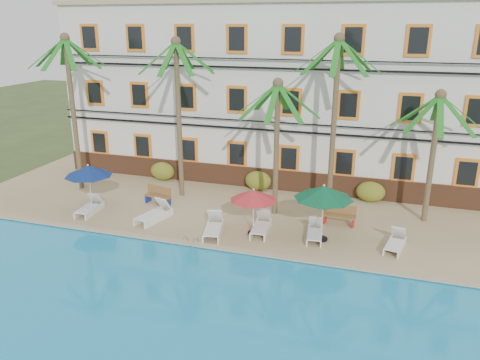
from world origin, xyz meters
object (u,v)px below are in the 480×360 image
(palm_d, at_px, (335,103))
(palm_e, at_px, (435,138))
(umbrella_blue, at_px, (88,171))
(lounger_b, at_px, (154,214))
(palm_c, at_px, (277,128))
(lounger_a, at_px, (90,207))
(lounger_c, at_px, (214,227))
(bench_right, at_px, (340,215))
(umbrella_red, at_px, (254,195))
(umbrella_green, at_px, (324,193))
(lounger_d, at_px, (261,226))
(lounger_e, at_px, (315,232))
(lounger_f, at_px, (395,243))
(pool_ladder, at_px, (190,245))
(palm_a, at_px, (71,93))
(palm_b, at_px, (178,98))
(bench_left, at_px, (159,195))

(palm_d, xyz_separation_m, palm_e, (4.54, 0.05, -1.37))
(umbrella_blue, bearing_deg, lounger_b, -5.05)
(palm_c, relative_size, lounger_a, 3.50)
(palm_d, bearing_deg, lounger_c, -136.34)
(bench_right, bearing_deg, umbrella_red, -148.38)
(umbrella_green, height_order, lounger_d, umbrella_green)
(lounger_e, bearing_deg, bench_right, 65.23)
(umbrella_blue, bearing_deg, lounger_f, -0.21)
(pool_ladder, bearing_deg, umbrella_red, 41.15)
(palm_a, relative_size, palm_c, 1.28)
(bench_right, bearing_deg, pool_ladder, -144.43)
(palm_d, bearing_deg, lounger_a, -161.15)
(lounger_b, bearing_deg, lounger_f, 1.41)
(lounger_a, height_order, lounger_d, lounger_d)
(palm_a, xyz_separation_m, palm_b, (5.98, 0.63, -0.08))
(lounger_a, bearing_deg, palm_a, 130.89)
(palm_a, height_order, palm_b, palm_a)
(lounger_a, bearing_deg, palm_e, 13.88)
(umbrella_red, distance_m, lounger_b, 5.16)
(umbrella_red, bearing_deg, lounger_c, -160.86)
(lounger_a, height_order, lounger_f, lounger_a)
(bench_left, xyz_separation_m, bench_right, (9.29, 0.18, 0.00))
(palm_c, xyz_separation_m, palm_e, (7.04, 1.24, -0.24))
(lounger_a, height_order, lounger_b, lounger_b)
(palm_d, bearing_deg, lounger_e, -92.69)
(palm_d, relative_size, palm_e, 1.38)
(umbrella_blue, relative_size, lounger_e, 1.28)
(lounger_b, bearing_deg, pool_ladder, -36.59)
(lounger_c, bearing_deg, lounger_b, 169.18)
(lounger_c, bearing_deg, palm_c, 56.87)
(palm_b, bearing_deg, umbrella_green, -22.25)
(palm_c, height_order, pool_ladder, palm_c)
(lounger_a, bearing_deg, lounger_c, -4.13)
(palm_a, bearing_deg, lounger_a, -49.11)
(palm_d, height_order, palm_e, palm_d)
(umbrella_red, bearing_deg, palm_b, 144.90)
(umbrella_green, bearing_deg, palm_d, 92.13)
(palm_b, height_order, umbrella_blue, palm_b)
(lounger_c, height_order, bench_right, lounger_c)
(lounger_c, distance_m, lounger_d, 2.15)
(palm_c, distance_m, lounger_a, 10.06)
(umbrella_red, bearing_deg, lounger_b, 179.54)
(palm_c, relative_size, umbrella_red, 3.10)
(lounger_b, bearing_deg, lounger_c, -10.82)
(palm_d, distance_m, palm_e, 4.74)
(umbrella_green, xyz_separation_m, bench_right, (0.58, 1.95, -1.71))
(lounger_f, xyz_separation_m, pool_ladder, (-8.33, -2.27, -0.27))
(palm_a, height_order, lounger_b, palm_a)
(palm_e, xyz_separation_m, lounger_e, (-4.70, -3.50, -3.80))
(palm_c, bearing_deg, umbrella_green, -41.47)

